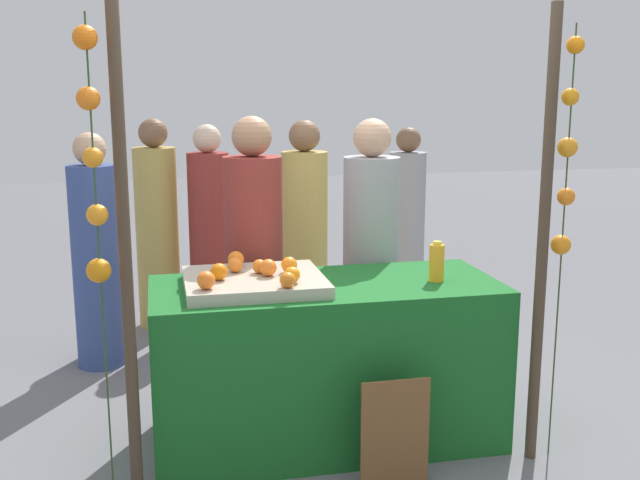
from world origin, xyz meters
name	(u,v)px	position (x,y,z in m)	size (l,w,h in m)	color
ground_plane	(326,438)	(0.00, 0.00, 0.00)	(24.00, 24.00, 0.00)	slate
stall_counter	(326,363)	(0.00, 0.00, 0.43)	(1.80, 0.76, 0.86)	#196023
orange_tray	(254,282)	(-0.37, 0.00, 0.89)	(0.70, 0.61, 0.06)	#B2AD99
orange_0	(288,280)	(-0.25, -0.26, 0.96)	(0.08, 0.08, 0.08)	orange
orange_1	(289,265)	(-0.19, 0.03, 0.97)	(0.08, 0.08, 0.08)	orange
orange_2	(259,266)	(-0.34, 0.05, 0.96)	(0.07, 0.07, 0.07)	orange
orange_3	(206,280)	(-0.63, -0.20, 0.97)	(0.09, 0.09, 0.09)	orange
orange_4	(235,265)	(-0.46, 0.10, 0.96)	(0.08, 0.08, 0.08)	orange
orange_5	(219,272)	(-0.55, -0.04, 0.97)	(0.09, 0.09, 0.09)	orange
orange_6	(268,268)	(-0.30, -0.01, 0.97)	(0.09, 0.09, 0.09)	orange
orange_7	(292,275)	(-0.21, -0.18, 0.96)	(0.08, 0.08, 0.08)	orange
orange_8	(236,259)	(-0.44, 0.21, 0.97)	(0.09, 0.09, 0.09)	orange
juice_bottle	(437,262)	(0.57, -0.07, 0.96)	(0.08, 0.08, 0.21)	#FAA023
chalkboard_sign	(394,435)	(0.20, -0.55, 0.26)	(0.33, 0.03, 0.55)	brown
vendor_left	(254,272)	(-0.30, 0.60, 0.79)	(0.34, 0.34, 1.70)	maroon
vendor_right	(370,267)	(0.42, 0.62, 0.78)	(0.34, 0.34, 1.68)	#99999E
crowd_person_0	(406,225)	(1.23, 2.30, 0.72)	(0.31, 0.31, 1.54)	#99999E
crowd_person_1	(305,243)	(0.19, 1.51, 0.76)	(0.33, 0.33, 1.64)	tan
crowd_person_2	(157,232)	(-0.85, 2.20, 0.76)	(0.33, 0.33, 1.63)	tan
crowd_person_3	(96,260)	(-1.25, 1.41, 0.73)	(0.32, 0.32, 1.58)	#384C8C
crowd_person_4	(210,235)	(-0.45, 2.09, 0.74)	(0.32, 0.32, 1.59)	maroon
canopy_post_left	(126,263)	(-0.98, -0.42, 1.12)	(0.06, 0.06, 2.24)	#473828
canopy_post_right	(543,243)	(0.98, -0.42, 1.12)	(0.06, 0.06, 2.24)	#473828
garland_strand_left	(93,162)	(-1.09, -0.47, 1.56)	(0.10, 0.11, 2.15)	#2D4C23
garland_strand_right	(567,161)	(1.09, -0.41, 1.51)	(0.11, 0.10, 2.15)	#2D4C23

